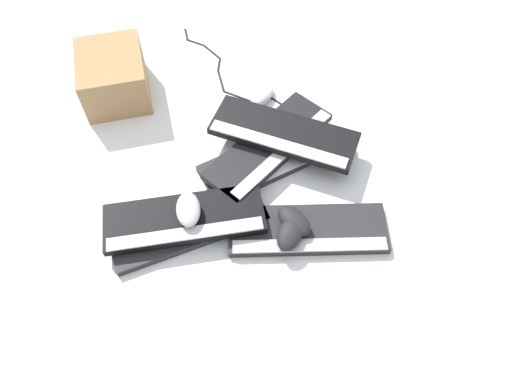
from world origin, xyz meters
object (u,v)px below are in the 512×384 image
(keyboard_1, at_px, (308,230))
(keyboard_3, at_px, (270,146))
(keyboard_0, at_px, (188,224))
(cardboard_box, at_px, (113,76))
(keyboard_5, at_px, (284,134))
(keyboard_2, at_px, (272,159))
(keyboard_4, at_px, (184,219))
(mouse_3, at_px, (290,234))
(mouse_2, at_px, (343,152))
(mouse_0, at_px, (294,221))
(mouse_1, at_px, (188,209))
(mouse_4, at_px, (262,94))

(keyboard_1, xyz_separation_m, keyboard_3, (0.03, -0.29, 0.03))
(keyboard_0, bearing_deg, cardboard_box, -77.61)
(keyboard_0, xyz_separation_m, keyboard_5, (-0.34, -0.19, 0.06))
(keyboard_2, relative_size, keyboard_3, 1.02)
(keyboard_3, bearing_deg, keyboard_4, 31.70)
(keyboard_0, height_order, keyboard_4, keyboard_4)
(keyboard_3, height_order, mouse_3, mouse_3)
(mouse_2, bearing_deg, keyboard_2, -53.53)
(keyboard_3, bearing_deg, mouse_0, 87.85)
(keyboard_0, height_order, mouse_1, mouse_1)
(keyboard_4, height_order, mouse_2, keyboard_4)
(keyboard_4, bearing_deg, keyboard_2, -152.23)
(mouse_2, distance_m, mouse_4, 0.35)
(keyboard_0, bearing_deg, keyboard_1, 160.75)
(keyboard_2, distance_m, mouse_0, 0.25)
(mouse_2, distance_m, cardboard_box, 0.78)
(cardboard_box, bearing_deg, keyboard_2, 135.32)
(keyboard_1, relative_size, keyboard_3, 1.03)
(mouse_0, bearing_deg, keyboard_3, -26.79)
(keyboard_3, bearing_deg, keyboard_5, -167.62)
(keyboard_4, distance_m, mouse_4, 0.54)
(keyboard_0, bearing_deg, mouse_1, -156.56)
(keyboard_0, relative_size, mouse_0, 4.13)
(keyboard_3, distance_m, keyboard_5, 0.06)
(keyboard_0, distance_m, mouse_4, 0.54)
(keyboard_3, bearing_deg, keyboard_2, 91.05)
(keyboard_1, height_order, mouse_0, mouse_0)
(mouse_1, height_order, cardboard_box, cardboard_box)
(keyboard_4, height_order, mouse_0, mouse_0)
(keyboard_1, distance_m, keyboard_2, 0.27)
(mouse_1, bearing_deg, keyboard_4, 120.23)
(mouse_0, height_order, mouse_1, mouse_1)
(keyboard_5, xyz_separation_m, mouse_4, (0.00, -0.22, -0.05))
(keyboard_4, relative_size, mouse_3, 4.12)
(keyboard_0, distance_m, keyboard_2, 0.33)
(mouse_0, relative_size, mouse_4, 1.00)
(mouse_0, distance_m, mouse_3, 0.04)
(keyboard_0, xyz_separation_m, cardboard_box, (0.13, -0.57, 0.07))
(keyboard_4, distance_m, keyboard_5, 0.40)
(keyboard_1, distance_m, mouse_4, 0.53)
(keyboard_0, bearing_deg, mouse_2, -167.21)
(keyboard_1, height_order, cardboard_box, cardboard_box)
(keyboard_4, bearing_deg, mouse_0, 162.96)
(mouse_2, bearing_deg, keyboard_1, 6.90)
(keyboard_3, distance_m, mouse_3, 0.31)
(mouse_0, height_order, mouse_2, mouse_0)
(keyboard_1, xyz_separation_m, keyboard_2, (0.02, -0.27, 0.00))
(mouse_4, bearing_deg, keyboard_3, -147.48)
(mouse_2, bearing_deg, keyboard_0, -30.23)
(keyboard_0, height_order, mouse_2, mouse_2)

